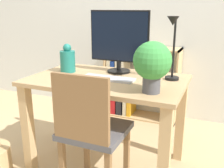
{
  "coord_description": "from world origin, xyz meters",
  "views": [
    {
      "loc": [
        0.78,
        -1.72,
        1.23
      ],
      "look_at": [
        0.0,
        0.1,
        0.65
      ],
      "focal_mm": 42.0,
      "sensor_mm": 36.0,
      "label": 1
    }
  ],
  "objects": [
    {
      "name": "vase",
      "position": [
        -0.37,
        0.06,
        0.82
      ],
      "size": [
        0.12,
        0.12,
        0.23
      ],
      "color": "#1E7266",
      "rests_on": "desk"
    },
    {
      "name": "chair",
      "position": [
        0.06,
        -0.38,
        0.49
      ],
      "size": [
        0.4,
        0.4,
        0.87
      ],
      "rotation": [
        0.0,
        0.0,
        0.09
      ],
      "color": "#4C4C51",
      "rests_on": "ground_plane"
    },
    {
      "name": "bookshelf",
      "position": [
        -0.19,
        1.04,
        0.36
      ],
      "size": [
        0.83,
        0.28,
        0.82
      ],
      "color": "tan",
      "rests_on": "ground_plane"
    },
    {
      "name": "desk_lamp",
      "position": [
        0.45,
        0.1,
        1.0
      ],
      "size": [
        0.1,
        0.19,
        0.45
      ],
      "color": "black",
      "rests_on": "desk"
    },
    {
      "name": "potted_plant",
      "position": [
        0.39,
        -0.2,
        0.91
      ],
      "size": [
        0.23,
        0.23,
        0.32
      ],
      "color": "#4C4C51",
      "rests_on": "desk"
    },
    {
      "name": "keyboard",
      "position": [
        0.02,
        -0.03,
        0.73
      ],
      "size": [
        0.39,
        0.12,
        0.02
      ],
      "color": "#B2B2B7",
      "rests_on": "desk"
    },
    {
      "name": "ground_plane",
      "position": [
        0.0,
        0.0,
        0.0
      ],
      "size": [
        10.0,
        10.0,
        0.0
      ],
      "primitive_type": "plane",
      "color": "tan"
    },
    {
      "name": "monitor",
      "position": [
        0.01,
        0.22,
        0.99
      ],
      "size": [
        0.49,
        0.19,
        0.49
      ],
      "color": "black",
      "rests_on": "desk"
    },
    {
      "name": "desk",
      "position": [
        0.0,
        0.0,
        0.58
      ],
      "size": [
        1.15,
        0.72,
        0.73
      ],
      "color": "tan",
      "rests_on": "ground_plane"
    },
    {
      "name": "wall_back",
      "position": [
        0.0,
        1.22,
        1.3
      ],
      "size": [
        8.0,
        0.05,
        2.6
      ],
      "color": "silver",
      "rests_on": "ground_plane"
    }
  ]
}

